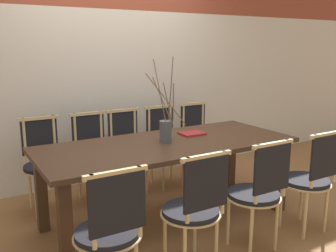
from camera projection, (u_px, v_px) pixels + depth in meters
ground_plane at (168, 219)px, 3.51m from camera, size 16.00×16.00×0.00m
wall_rear at (108, 45)px, 4.31m from camera, size 12.00×0.06×3.20m
dining_table at (168, 153)px, 3.37m from camera, size 2.31×0.96×0.75m
chair_near_leftend at (110, 229)px, 2.27m from camera, size 0.43×0.43×0.92m
chair_near_left at (195, 207)px, 2.58m from camera, size 0.43×0.43×0.92m
chair_near_center at (258, 190)px, 2.88m from camera, size 0.43×0.43×0.92m
chair_near_right at (310, 177)px, 3.18m from camera, size 0.43×0.43×0.92m
chair_far_leftend at (44, 160)px, 3.63m from camera, size 0.43×0.43×0.92m
chair_far_left at (93, 153)px, 3.88m from camera, size 0.43×0.43×0.92m
chair_far_center at (128, 148)px, 4.08m from camera, size 0.43×0.43×0.92m
chair_far_right at (165, 142)px, 4.31m from camera, size 0.43×0.43×0.92m
chair_far_rightend at (199, 137)px, 4.55m from camera, size 0.43×0.43×0.92m
vase_centerpiece at (166, 129)px, 3.33m from camera, size 0.33×0.29×0.76m
book_stack at (192, 133)px, 3.65m from camera, size 0.23×0.19×0.02m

